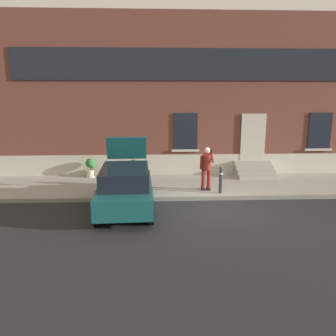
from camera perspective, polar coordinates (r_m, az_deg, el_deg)
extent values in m
plane|color=#232326|center=(11.64, 8.30, -6.91)|extent=(80.00, 80.00, 0.00)
cube|color=#99968E|center=(14.26, 6.24, -2.94)|extent=(24.00, 3.60, 0.15)
cube|color=gray|center=(12.50, 7.52, -5.17)|extent=(24.00, 0.12, 0.15)
cube|color=brown|center=(16.24, 5.20, 12.05)|extent=(24.00, 1.40, 7.50)
cube|color=#BCB7A8|center=(15.86, 5.32, 0.40)|extent=(24.00, 0.08, 1.10)
cube|color=black|center=(16.18, 14.44, 4.93)|extent=(1.00, 0.08, 2.10)
cube|color=#BCB7A8|center=(16.16, 14.47, 5.10)|extent=(1.16, 0.06, 2.24)
cube|color=black|center=(15.52, 3.06, 6.34)|extent=(1.10, 0.06, 1.70)
cube|color=#BCB7A8|center=(15.61, 3.03, 3.04)|extent=(1.30, 0.12, 0.10)
cube|color=black|center=(17.35, 24.72, 5.87)|extent=(1.10, 0.06, 1.70)
cube|color=#BCB7A8|center=(17.43, 24.50, 2.92)|extent=(1.30, 0.12, 0.10)
cube|color=black|center=(15.58, 5.68, 17.38)|extent=(16.80, 0.06, 1.40)
cube|color=#9E998E|center=(15.44, 15.27, -1.53)|extent=(1.77, 0.32, 0.16)
cube|color=#9E998E|center=(15.72, 14.94, -0.97)|extent=(1.77, 0.32, 0.32)
cube|color=#9E998E|center=(16.00, 14.62, -0.43)|extent=(1.77, 0.32, 0.48)
cube|color=#9E998E|center=(16.28, 14.31, 0.09)|extent=(1.77, 0.32, 0.64)
cube|color=#165156|center=(11.32, -7.32, -4.14)|extent=(1.90, 4.06, 0.64)
cube|color=black|center=(11.02, -7.44, -1.37)|extent=(1.63, 2.46, 0.56)
cube|color=black|center=(13.32, -6.93, -2.60)|extent=(1.67, 0.16, 0.20)
cube|color=yellow|center=(13.27, -6.95, -1.85)|extent=(0.52, 0.04, 0.12)
cube|color=#B21414|center=(13.26, -10.24, -0.82)|extent=(0.16, 0.05, 0.18)
cube|color=#B21414|center=(13.20, -3.70, -0.71)|extent=(0.16, 0.05, 0.18)
cube|color=#165156|center=(12.46, -7.17, 3.43)|extent=(1.50, 0.42, 0.87)
cylinder|color=black|center=(10.17, -12.14, -8.14)|extent=(0.22, 0.61, 0.60)
cylinder|color=black|center=(10.08, -3.06, -8.06)|extent=(0.22, 0.61, 0.60)
cylinder|color=black|center=(12.81, -10.58, -3.79)|extent=(0.22, 0.61, 0.60)
cylinder|color=black|center=(12.74, -3.43, -3.69)|extent=(0.22, 0.61, 0.60)
cylinder|color=#333338|center=(12.81, 9.10, -2.23)|extent=(0.14, 0.14, 0.95)
sphere|color=#333338|center=(12.70, 9.18, -0.07)|extent=(0.15, 0.15, 0.15)
cylinder|color=silver|center=(12.74, 9.15, -0.95)|extent=(0.15, 0.15, 0.06)
cylinder|color=#333338|center=(12.60, -7.34, -2.42)|extent=(0.14, 0.14, 0.95)
sphere|color=#333338|center=(12.48, -7.40, -0.22)|extent=(0.15, 0.15, 0.15)
cylinder|color=silver|center=(12.53, -7.38, -1.12)|extent=(0.15, 0.15, 0.06)
cylinder|color=maroon|center=(13.09, 6.10, -1.94)|extent=(0.15, 0.15, 0.82)
cube|color=black|center=(13.26, 6.02, -3.55)|extent=(0.12, 0.28, 0.10)
cylinder|color=maroon|center=(13.13, 7.05, -1.92)|extent=(0.15, 0.15, 0.82)
cube|color=black|center=(13.29, 6.96, -3.53)|extent=(0.12, 0.28, 0.10)
cylinder|color=maroon|center=(12.90, 6.69, 1.08)|extent=(0.34, 0.45, 0.67)
sphere|color=tan|center=(12.74, 6.80, 2.96)|extent=(0.22, 0.22, 0.22)
sphere|color=silver|center=(12.73, 6.81, 3.09)|extent=(0.21, 0.21, 0.21)
cylinder|color=maroon|center=(12.82, 5.76, 0.97)|extent=(0.09, 0.20, 0.57)
cylinder|color=maroon|center=(12.85, 7.63, 1.95)|extent=(0.09, 0.41, 0.42)
cube|color=black|center=(12.75, 7.48, 2.85)|extent=(0.07, 0.02, 0.15)
cylinder|color=beige|center=(15.67, -13.18, -0.88)|extent=(0.40, 0.40, 0.34)
cylinder|color=beige|center=(15.64, -13.21, -0.38)|extent=(0.44, 0.44, 0.05)
cylinder|color=#47331E|center=(15.61, -13.23, 0.16)|extent=(0.04, 0.04, 0.24)
sphere|color=#286B2D|center=(15.58, -13.27, 0.80)|extent=(0.44, 0.44, 0.44)
sphere|color=#286B2D|center=(15.53, -12.92, 0.41)|extent=(0.24, 0.24, 0.24)
cylinder|color=#2D2D30|center=(15.09, -5.90, -1.12)|extent=(0.40, 0.40, 0.34)
cylinder|color=#2D2D30|center=(15.06, -5.91, -0.60)|extent=(0.44, 0.44, 0.05)
cylinder|color=#47331E|center=(15.03, -5.92, -0.05)|extent=(0.04, 0.04, 0.24)
sphere|color=#1E5628|center=(14.99, -5.94, 0.63)|extent=(0.44, 0.44, 0.44)
sphere|color=#1E5628|center=(14.96, -5.56, 0.22)|extent=(0.24, 0.24, 0.24)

